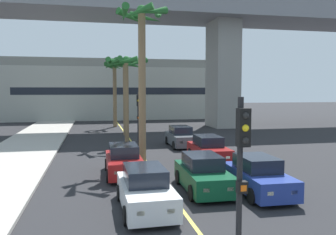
% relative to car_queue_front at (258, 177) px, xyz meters
% --- Properties ---
extents(lane_stripe_center, '(0.14, 56.00, 0.01)m').
position_rel_car_queue_front_xyz_m(lane_stripe_center, '(-3.60, 11.17, -0.72)').
color(lane_stripe_center, '#DBCC4C').
rests_on(lane_stripe_center, ground).
extents(bridge_overpass, '(72.09, 8.00, 16.49)m').
position_rel_car_queue_front_xyz_m(bridge_overpass, '(-2.53, 25.54, 12.27)').
color(bridge_overpass, gray).
rests_on(bridge_overpass, ground).
extents(pier_building_backdrop, '(30.84, 8.04, 8.82)m').
position_rel_car_queue_front_xyz_m(pier_building_backdrop, '(-3.60, 40.51, 3.63)').
color(pier_building_backdrop, '#ADB2A8').
rests_on(pier_building_backdrop, ground).
extents(car_queue_front, '(1.93, 4.15, 1.56)m').
position_rel_car_queue_front_xyz_m(car_queue_front, '(0.00, 0.00, 0.00)').
color(car_queue_front, navy).
rests_on(car_queue_front, ground).
extents(car_queue_second, '(1.84, 4.10, 1.56)m').
position_rel_car_queue_front_xyz_m(car_queue_second, '(-0.16, 12.52, 0.00)').
color(car_queue_second, '#4C5156').
rests_on(car_queue_second, ground).
extents(car_queue_third, '(1.87, 4.12, 1.56)m').
position_rel_car_queue_front_xyz_m(car_queue_third, '(-4.90, -1.00, 0.00)').
color(car_queue_third, white).
rests_on(car_queue_third, ground).
extents(car_queue_fourth, '(1.93, 4.15, 1.56)m').
position_rel_car_queue_front_xyz_m(car_queue_fourth, '(-2.12, 0.87, 0.00)').
color(car_queue_fourth, '#0C4728').
rests_on(car_queue_fourth, ground).
extents(car_queue_fifth, '(1.86, 4.12, 1.56)m').
position_rel_car_queue_front_xyz_m(car_queue_fifth, '(-5.22, 4.33, 0.00)').
color(car_queue_fifth, maroon).
rests_on(car_queue_fifth, ground).
extents(car_queue_sixth, '(1.91, 4.14, 1.56)m').
position_rel_car_queue_front_xyz_m(car_queue_sixth, '(0.10, 6.67, 0.00)').
color(car_queue_sixth, maroon).
rests_on(car_queue_sixth, ground).
extents(traffic_light_median_near, '(0.24, 0.37, 4.20)m').
position_rel_car_queue_front_xyz_m(traffic_light_median_near, '(-3.81, -6.82, 1.99)').
color(traffic_light_median_near, black).
rests_on(traffic_light_median_near, ground).
extents(traffic_light_median_far, '(0.24, 0.37, 4.20)m').
position_rel_car_queue_front_xyz_m(traffic_light_median_far, '(-3.59, 11.22, 1.99)').
color(traffic_light_median_far, black).
rests_on(traffic_light_median_far, ground).
extents(palm_tree_near_median, '(2.60, 2.66, 7.69)m').
position_rel_car_queue_front_xyz_m(palm_tree_near_median, '(-4.20, 28.11, 5.34)').
color(palm_tree_near_median, brown).
rests_on(palm_tree_near_median, ground).
extents(palm_tree_mid_median, '(3.43, 3.50, 7.03)m').
position_rel_car_queue_front_xyz_m(palm_tree_mid_median, '(-4.10, 14.79, 5.15)').
color(palm_tree_mid_median, brown).
rests_on(palm_tree_mid_median, ground).
extents(palm_tree_far_median, '(2.77, 2.92, 7.46)m').
position_rel_car_queue_front_xyz_m(palm_tree_far_median, '(-3.67, 20.33, 4.99)').
color(palm_tree_far_median, brown).
rests_on(palm_tree_far_median, ground).
extents(palm_tree_farthest_median, '(3.09, 3.21, 9.34)m').
position_rel_car_queue_front_xyz_m(palm_tree_farthest_median, '(-3.80, 7.64, 6.32)').
color(palm_tree_farthest_median, brown).
rests_on(palm_tree_farthest_median, ground).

